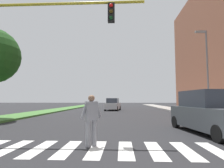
% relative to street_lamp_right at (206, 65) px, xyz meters
% --- Properties ---
extents(ground_plane, '(140.00, 140.00, 0.00)m').
position_rel_street_lamp_right_xyz_m(ground_plane, '(-8.18, 13.08, -4.59)').
color(ground_plane, '#262628').
extents(crosswalk, '(7.65, 2.20, 0.01)m').
position_rel_street_lamp_right_xyz_m(crosswalk, '(-8.18, -10.76, -4.59)').
color(crosswalk, silver).
rests_on(crosswalk, ground_plane).
extents(median_strip, '(2.99, 64.00, 0.15)m').
position_rel_street_lamp_right_xyz_m(median_strip, '(-16.72, 11.08, -4.52)').
color(median_strip, '#477A38').
rests_on(median_strip, ground_plane).
extents(sidewalk_right, '(3.00, 64.00, 0.15)m').
position_rel_street_lamp_right_xyz_m(sidewalk_right, '(0.60, 11.08, -4.52)').
color(sidewalk_right, '#9E9991').
rests_on(sidewalk_right, ground_plane).
extents(street_lamp_right, '(1.02, 0.24, 7.50)m').
position_rel_street_lamp_right_xyz_m(street_lamp_right, '(0.00, 0.00, 0.00)').
color(street_lamp_right, slate).
rests_on(street_lamp_right, sidewalk_right).
extents(pedestrian_performer, '(0.70, 0.44, 1.69)m').
position_rel_street_lamp_right_xyz_m(pedestrian_performer, '(-8.41, -10.44, -3.66)').
color(pedestrian_performer, gray).
rests_on(pedestrian_performer, ground_plane).
extents(suv_crossing, '(2.50, 4.80, 1.97)m').
position_rel_street_lamp_right_xyz_m(suv_crossing, '(-3.35, -7.68, -3.66)').
color(suv_crossing, '#474C51').
rests_on(suv_crossing, ground_plane).
extents(sedan_midblock, '(2.29, 4.74, 1.76)m').
position_rel_street_lamp_right_xyz_m(sedan_midblock, '(-8.68, 11.20, -3.78)').
color(sedan_midblock, '#B7B7BC').
rests_on(sedan_midblock, ground_plane).
extents(sedan_distant, '(2.08, 4.42, 1.74)m').
position_rel_street_lamp_right_xyz_m(sedan_distant, '(-8.90, 21.22, -3.79)').
color(sedan_distant, black).
rests_on(sedan_distant, ground_plane).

